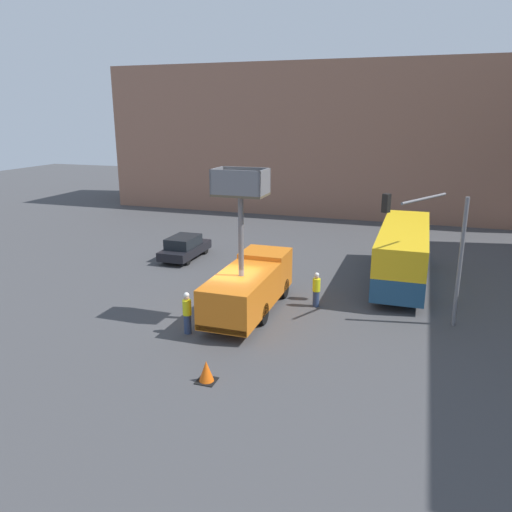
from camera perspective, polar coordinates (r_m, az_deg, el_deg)
ground_plane at (r=23.70m, az=-2.95°, el=-6.96°), size 120.00×120.00×0.00m
building_backdrop_far at (r=50.47m, az=9.54°, el=13.03°), size 44.00×10.00×13.74m
utility_truck at (r=23.70m, az=-0.72°, el=-3.09°), size 2.33×7.23×6.98m
city_bus at (r=29.24m, az=16.48°, el=0.66°), size 2.57×10.37×3.15m
traffic_light_pole at (r=23.88m, az=19.42°, el=2.43°), size 3.74×3.49×5.84m
road_worker_near_truck at (r=21.84m, az=-7.87°, el=-6.45°), size 0.38×0.38×1.88m
road_worker_directing at (r=24.79m, az=6.91°, el=-3.84°), size 0.38×0.38×1.76m
traffic_cone_near_truck at (r=18.28m, az=-5.70°, el=-13.02°), size 0.70×0.70×0.80m
parked_car_curbside at (r=33.18m, az=-8.16°, el=1.00°), size 1.86×4.42×1.52m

